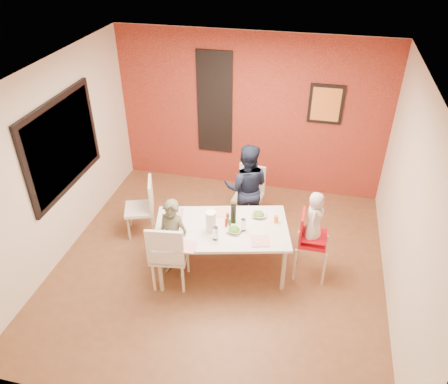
% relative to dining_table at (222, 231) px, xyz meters
% --- Properties ---
extents(ground, '(4.50, 4.50, 0.00)m').
position_rel_dining_table_xyz_m(ground, '(-0.05, 0.05, -0.66)').
color(ground, brown).
rests_on(ground, ground).
extents(ceiling, '(4.50, 4.50, 0.02)m').
position_rel_dining_table_xyz_m(ceiling, '(-0.05, 0.05, 2.04)').
color(ceiling, white).
rests_on(ceiling, wall_back).
extents(wall_back, '(4.50, 0.02, 2.70)m').
position_rel_dining_table_xyz_m(wall_back, '(-0.05, 2.30, 0.69)').
color(wall_back, beige).
rests_on(wall_back, ground).
extents(wall_front, '(4.50, 0.02, 2.70)m').
position_rel_dining_table_xyz_m(wall_front, '(-0.05, -2.20, 0.69)').
color(wall_front, beige).
rests_on(wall_front, ground).
extents(wall_left, '(0.02, 4.50, 2.70)m').
position_rel_dining_table_xyz_m(wall_left, '(-2.30, 0.05, 0.69)').
color(wall_left, beige).
rests_on(wall_left, ground).
extents(wall_right, '(0.02, 4.50, 2.70)m').
position_rel_dining_table_xyz_m(wall_right, '(2.20, 0.05, 0.69)').
color(wall_right, beige).
rests_on(wall_right, ground).
extents(brick_accent_wall, '(4.50, 0.02, 2.70)m').
position_rel_dining_table_xyz_m(brick_accent_wall, '(-0.05, 2.28, 0.69)').
color(brick_accent_wall, maroon).
rests_on(brick_accent_wall, ground).
extents(picture_window_frame, '(0.05, 1.70, 1.30)m').
position_rel_dining_table_xyz_m(picture_window_frame, '(-2.27, 0.25, 0.89)').
color(picture_window_frame, black).
rests_on(picture_window_frame, wall_left).
extents(picture_window_pane, '(0.02, 1.55, 1.15)m').
position_rel_dining_table_xyz_m(picture_window_pane, '(-2.25, 0.25, 0.89)').
color(picture_window_pane, black).
rests_on(picture_window_pane, wall_left).
extents(glassblock_strip, '(0.55, 0.03, 1.70)m').
position_rel_dining_table_xyz_m(glassblock_strip, '(-0.65, 2.26, 0.84)').
color(glassblock_strip, silver).
rests_on(glassblock_strip, wall_back).
extents(glassblock_surround, '(0.60, 0.03, 1.76)m').
position_rel_dining_table_xyz_m(glassblock_surround, '(-0.65, 2.26, 0.84)').
color(glassblock_surround, black).
rests_on(glassblock_surround, wall_back).
extents(art_print_frame, '(0.54, 0.03, 0.64)m').
position_rel_dining_table_xyz_m(art_print_frame, '(1.15, 2.26, 0.99)').
color(art_print_frame, black).
rests_on(art_print_frame, wall_back).
extents(art_print_canvas, '(0.44, 0.01, 0.54)m').
position_rel_dining_table_xyz_m(art_print_canvas, '(1.15, 2.24, 0.99)').
color(art_print_canvas, orange).
rests_on(art_print_canvas, wall_back).
extents(dining_table, '(1.92, 1.35, 0.72)m').
position_rel_dining_table_xyz_m(dining_table, '(0.00, 0.00, 0.00)').
color(dining_table, silver).
rests_on(dining_table, ground).
extents(chair_near, '(0.53, 0.53, 1.01)m').
position_rel_dining_table_xyz_m(chair_near, '(-0.59, -0.47, -0.09)').
color(chair_near, silver).
rests_on(chair_near, ground).
extents(chair_far, '(0.48, 0.48, 0.91)m').
position_rel_dining_table_xyz_m(chair_far, '(0.15, 1.28, -0.15)').
color(chair_far, white).
rests_on(chair_far, ground).
extents(chair_left, '(0.54, 0.54, 0.92)m').
position_rel_dining_table_xyz_m(chair_left, '(-1.32, 0.54, -0.15)').
color(chair_left, white).
rests_on(chair_left, ground).
extents(high_chair, '(0.42, 0.42, 0.99)m').
position_rel_dining_table_xyz_m(high_chair, '(1.14, 0.19, -0.07)').
color(high_chair, red).
rests_on(high_chair, ground).
extents(child_near, '(0.47, 0.35, 1.18)m').
position_rel_dining_table_xyz_m(child_near, '(-0.60, -0.22, -0.07)').
color(child_near, brown).
rests_on(child_near, ground).
extents(child_far, '(0.75, 0.62, 1.42)m').
position_rel_dining_table_xyz_m(child_far, '(0.14, 1.04, 0.05)').
color(child_far, black).
rests_on(child_far, ground).
extents(toddler, '(0.27, 0.38, 0.72)m').
position_rel_dining_table_xyz_m(toddler, '(1.17, 0.19, 0.28)').
color(toddler, beige).
rests_on(toddler, high_chair).
extents(plate_near_left, '(0.25, 0.25, 0.01)m').
position_rel_dining_table_xyz_m(plate_near_left, '(-0.33, -0.48, 0.07)').
color(plate_near_left, white).
rests_on(plate_near_left, dining_table).
extents(plate_far_mid, '(0.28, 0.28, 0.01)m').
position_rel_dining_table_xyz_m(plate_far_mid, '(-0.05, 0.33, 0.07)').
color(plate_far_mid, white).
rests_on(plate_far_mid, dining_table).
extents(plate_near_right, '(0.28, 0.28, 0.01)m').
position_rel_dining_table_xyz_m(plate_near_right, '(0.54, -0.17, 0.07)').
color(plate_near_right, white).
rests_on(plate_near_right, dining_table).
extents(plate_far_left, '(0.24, 0.24, 0.01)m').
position_rel_dining_table_xyz_m(plate_far_left, '(-0.69, 0.16, 0.07)').
color(plate_far_left, silver).
rests_on(plate_far_left, dining_table).
extents(salad_bowl_a, '(0.23, 0.23, 0.05)m').
position_rel_dining_table_xyz_m(salad_bowl_a, '(0.18, -0.05, 0.09)').
color(salad_bowl_a, white).
rests_on(salad_bowl_a, dining_table).
extents(salad_bowl_b, '(0.22, 0.22, 0.05)m').
position_rel_dining_table_xyz_m(salad_bowl_b, '(0.43, 0.35, 0.09)').
color(salad_bowl_b, white).
rests_on(salad_bowl_b, dining_table).
extents(wine_bottle, '(0.07, 0.07, 0.27)m').
position_rel_dining_table_xyz_m(wine_bottle, '(0.13, 0.14, 0.20)').
color(wine_bottle, black).
rests_on(wine_bottle, dining_table).
extents(wine_glass_a, '(0.07, 0.07, 0.19)m').
position_rel_dining_table_xyz_m(wine_glass_a, '(-0.02, -0.26, 0.16)').
color(wine_glass_a, white).
rests_on(wine_glass_a, dining_table).
extents(wine_glass_b, '(0.06, 0.06, 0.18)m').
position_rel_dining_table_xyz_m(wine_glass_b, '(0.29, 0.00, 0.15)').
color(wine_glass_b, silver).
rests_on(wine_glass_b, dining_table).
extents(paper_towel_roll, '(0.13, 0.13, 0.30)m').
position_rel_dining_table_xyz_m(paper_towel_roll, '(-0.12, -0.11, 0.21)').
color(paper_towel_roll, white).
rests_on(paper_towel_roll, dining_table).
extents(condiment_red, '(0.03, 0.03, 0.13)m').
position_rel_dining_table_xyz_m(condiment_red, '(0.05, 0.03, 0.13)').
color(condiment_red, red).
rests_on(condiment_red, dining_table).
extents(condiment_green, '(0.03, 0.03, 0.14)m').
position_rel_dining_table_xyz_m(condiment_green, '(0.10, 0.02, 0.13)').
color(condiment_green, '#2F7928').
rests_on(condiment_green, dining_table).
extents(condiment_brown, '(0.04, 0.04, 0.15)m').
position_rel_dining_table_xyz_m(condiment_brown, '(0.05, 0.11, 0.14)').
color(condiment_brown, brown).
rests_on(condiment_brown, dining_table).
extents(sippy_cup, '(0.06, 0.06, 0.10)m').
position_rel_dining_table_xyz_m(sippy_cup, '(0.68, 0.27, 0.12)').
color(sippy_cup, orange).
rests_on(sippy_cup, dining_table).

